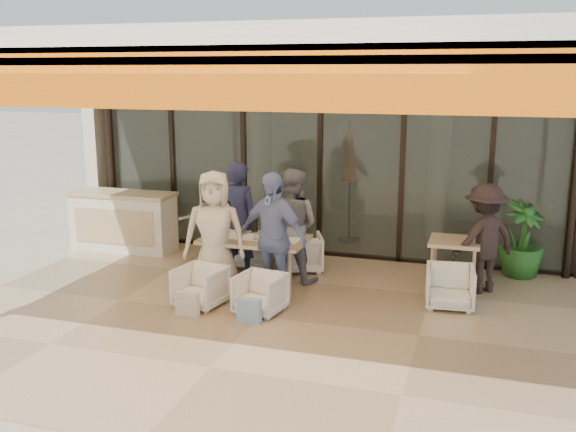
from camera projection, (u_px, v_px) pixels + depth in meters
name	position (u px, v px, depth m)	size (l,w,h in m)	color
ground	(259.00, 318.00, 8.15)	(70.00, 70.00, 0.00)	#C6B293
terrace_floor	(259.00, 318.00, 8.14)	(8.00, 6.00, 0.01)	tan
terrace_structure	(249.00, 55.00, 7.18)	(8.00, 6.00, 3.40)	silver
glass_storefront	(320.00, 162.00, 10.59)	(8.08, 0.10, 3.20)	#9EADA3
interior_block	(350.00, 115.00, 12.60)	(9.05, 3.62, 3.52)	silver
host_counter	(123.00, 221.00, 11.14)	(1.85, 0.65, 1.04)	silver
dining_table	(254.00, 241.00, 9.19)	(1.50, 0.90, 0.93)	tan
chair_far_left	(251.00, 245.00, 10.26)	(0.70, 0.65, 0.72)	white
chair_far_right	(301.00, 251.00, 10.02)	(0.64, 0.60, 0.66)	white
chair_near_left	(200.00, 285.00, 8.50)	(0.59, 0.55, 0.61)	white
chair_near_right	(260.00, 292.00, 8.26)	(0.57, 0.53, 0.59)	white
diner_navy	(239.00, 219.00, 9.68)	(0.65, 0.42, 1.77)	#1A1C3A
diner_grey	(292.00, 226.00, 9.44)	(0.83, 0.64, 1.70)	#5D5D62
diner_cream	(215.00, 234.00, 8.84)	(0.86, 0.56, 1.76)	beige
diner_periwinkle	(272.00, 238.00, 8.59)	(1.05, 0.44, 1.78)	#6B7CB3
tote_bag_cream	(187.00, 304.00, 8.16)	(0.30, 0.10, 0.34)	silver
tote_bag_blue	(249.00, 312.00, 7.91)	(0.30, 0.10, 0.34)	#99BFD8
side_table	(455.00, 247.00, 9.07)	(0.70, 0.70, 0.74)	tan
side_chair	(450.00, 285.00, 8.45)	(0.61, 0.57, 0.63)	white
standing_woman	(484.00, 239.00, 8.93)	(1.01, 0.58, 1.57)	black
potted_palm	(522.00, 240.00, 9.66)	(0.66, 0.66, 1.18)	#1E5919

